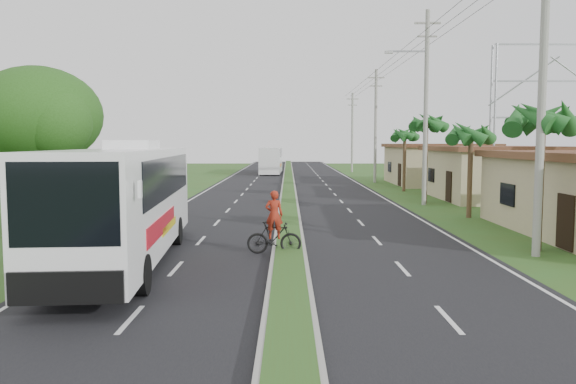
{
  "coord_description": "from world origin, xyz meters",
  "views": [
    {
      "loc": [
        -0.03,
        -17.03,
        3.89
      ],
      "look_at": [
        -0.04,
        6.81,
        1.8
      ],
      "focal_mm": 35.0,
      "sensor_mm": 36.0,
      "label": 1
    }
  ],
  "objects": [
    {
      "name": "palm_verge_a",
      "position": [
        9.0,
        3.0,
        4.74
      ],
      "size": [
        2.4,
        2.4,
        5.45
      ],
      "color": "#473321",
      "rests_on": "ground"
    },
    {
      "name": "coach_bus_far",
      "position": [
        -2.19,
        54.76,
        1.89
      ],
      "size": [
        2.7,
        11.46,
        3.33
      ],
      "rotation": [
        0.0,
        0.0,
        -0.02
      ],
      "color": "white",
      "rests_on": "ground"
    },
    {
      "name": "palm_verge_d",
      "position": [
        9.3,
        28.0,
        4.55
      ],
      "size": [
        2.4,
        2.4,
        5.25
      ],
      "color": "#473321",
      "rests_on": "ground"
    },
    {
      "name": "lane_edge_right",
      "position": [
        6.7,
        20.0,
        0.0
      ],
      "size": [
        0.12,
        160.0,
        0.01
      ],
      "primitive_type": "cube",
      "color": "silver",
      "rests_on": "ground"
    },
    {
      "name": "palm_verge_c",
      "position": [
        8.8,
        19.0,
        5.12
      ],
      "size": [
        2.4,
        2.4,
        5.85
      ],
      "color": "#473321",
      "rests_on": "ground"
    },
    {
      "name": "shop_mid",
      "position": [
        14.0,
        22.0,
        1.86
      ],
      "size": [
        7.6,
        10.6,
        3.67
      ],
      "color": "tan",
      "rests_on": "ground"
    },
    {
      "name": "lane_edge_left",
      "position": [
        -6.7,
        20.0,
        0.0
      ],
      "size": [
        0.12,
        160.0,
        0.01
      ],
      "primitive_type": "cube",
      "color": "silver",
      "rests_on": "ground"
    },
    {
      "name": "utility_pole_d",
      "position": [
        8.5,
        58.0,
        5.42
      ],
      "size": [
        1.6,
        0.28,
        10.5
      ],
      "color": "gray",
      "rests_on": "ground"
    },
    {
      "name": "utility_pole_c",
      "position": [
        8.5,
        38.0,
        5.67
      ],
      "size": [
        1.6,
        0.28,
        11.0
      ],
      "color": "gray",
      "rests_on": "ground"
    },
    {
      "name": "motorcyclist",
      "position": [
        -0.52,
        2.34,
        0.79
      ],
      "size": [
        1.9,
        0.55,
        2.25
      ],
      "rotation": [
        0.0,
        0.0,
        -0.01
      ],
      "color": "black",
      "rests_on": "ground"
    },
    {
      "name": "coach_bus_main",
      "position": [
        -5.2,
        0.87,
        2.19
      ],
      "size": [
        3.47,
        12.46,
        3.98
      ],
      "rotation": [
        0.0,
        0.0,
        0.07
      ],
      "color": "white",
      "rests_on": "ground"
    },
    {
      "name": "road_asphalt",
      "position": [
        0.0,
        20.0,
        0.01
      ],
      "size": [
        14.0,
        160.0,
        0.02
      ],
      "primitive_type": "cube",
      "color": "black",
      "rests_on": "ground"
    },
    {
      "name": "utility_pole_b",
      "position": [
        8.47,
        18.0,
        6.26
      ],
      "size": [
        3.2,
        0.28,
        12.0
      ],
      "color": "gray",
      "rests_on": "ground"
    },
    {
      "name": "median_strip",
      "position": [
        0.0,
        20.0,
        0.1
      ],
      "size": [
        1.2,
        160.0,
        0.18
      ],
      "color": "gray",
      "rests_on": "ground"
    },
    {
      "name": "palm_verge_b",
      "position": [
        9.4,
        12.0,
        4.36
      ],
      "size": [
        2.4,
        2.4,
        5.05
      ],
      "color": "#473321",
      "rests_on": "ground"
    },
    {
      "name": "ground",
      "position": [
        0.0,
        0.0,
        0.0
      ],
      "size": [
        180.0,
        180.0,
        0.0
      ],
      "primitive_type": "plane",
      "color": "#36521E",
      "rests_on": "ground"
    },
    {
      "name": "utility_pole_a",
      "position": [
        8.5,
        2.0,
        5.67
      ],
      "size": [
        1.6,
        0.28,
        11.0
      ],
      "color": "gray",
      "rests_on": "ground"
    },
    {
      "name": "shop_far",
      "position": [
        14.0,
        36.0,
        1.93
      ],
      "size": [
        8.6,
        11.6,
        3.82
      ],
      "color": "tan",
      "rests_on": "ground"
    },
    {
      "name": "shade_tree",
      "position": [
        -12.11,
        10.02,
        5.03
      ],
      "size": [
        6.3,
        6.0,
        7.54
      ],
      "color": "#473321",
      "rests_on": "ground"
    },
    {
      "name": "billboard_lattice",
      "position": [
        22.0,
        30.0,
        6.82
      ],
      "size": [
        10.18,
        1.18,
        12.07
      ],
      "color": "gray",
      "rests_on": "ground"
    }
  ]
}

